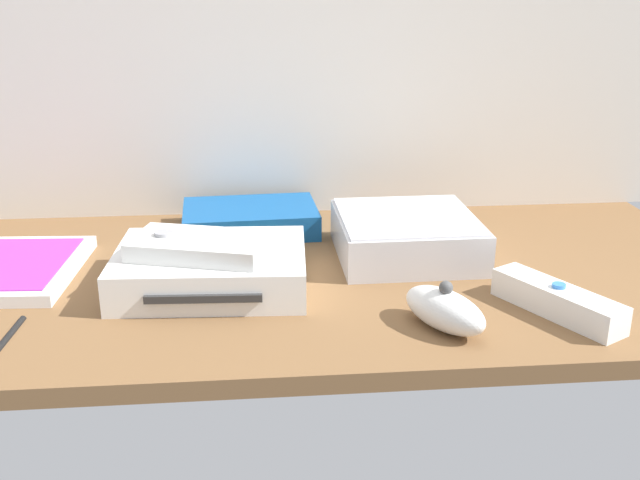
{
  "coord_description": "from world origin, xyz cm",
  "views": [
    {
      "loc": [
        -7.42,
        -80.83,
        33.28
      ],
      "look_at": [
        0.0,
        0.0,
        4.0
      ],
      "focal_mm": 41.52,
      "sensor_mm": 36.0,
      "label": 1
    }
  ],
  "objects_px": {
    "remote_wand": "(557,301)",
    "remote_classic_pad": "(199,246)",
    "game_case": "(18,269)",
    "mini_computer": "(406,236)",
    "stylus_pen": "(6,336)",
    "game_console": "(211,268)",
    "network_router": "(250,219)",
    "remote_nunchuk": "(445,310)"
  },
  "relations": [
    {
      "from": "network_router",
      "to": "remote_nunchuk",
      "type": "bearing_deg",
      "value": -62.13
    },
    {
      "from": "remote_wand",
      "to": "remote_classic_pad",
      "type": "xyz_separation_m",
      "value": [
        -0.37,
        0.09,
        0.04
      ]
    },
    {
      "from": "stylus_pen",
      "to": "mini_computer",
      "type": "bearing_deg",
      "value": 23.56
    },
    {
      "from": "game_case",
      "to": "remote_classic_pad",
      "type": "bearing_deg",
      "value": -14.21
    },
    {
      "from": "remote_wand",
      "to": "network_router",
      "type": "bearing_deg",
      "value": 107.68
    },
    {
      "from": "game_console",
      "to": "game_case",
      "type": "bearing_deg",
      "value": 168.98
    },
    {
      "from": "remote_classic_pad",
      "to": "network_router",
      "type": "bearing_deg",
      "value": 90.64
    },
    {
      "from": "network_router",
      "to": "stylus_pen",
      "type": "distance_m",
      "value": 0.38
    },
    {
      "from": "game_console",
      "to": "network_router",
      "type": "relative_size",
      "value": 1.17
    },
    {
      "from": "remote_classic_pad",
      "to": "stylus_pen",
      "type": "relative_size",
      "value": 1.78
    },
    {
      "from": "remote_wand",
      "to": "remote_nunchuk",
      "type": "height_order",
      "value": "remote_nunchuk"
    },
    {
      "from": "game_case",
      "to": "network_router",
      "type": "xyz_separation_m",
      "value": [
        0.27,
        0.13,
        0.01
      ]
    },
    {
      "from": "game_console",
      "to": "remote_nunchuk",
      "type": "height_order",
      "value": "remote_nunchuk"
    },
    {
      "from": "network_router",
      "to": "stylus_pen",
      "type": "bearing_deg",
      "value": -131.27
    },
    {
      "from": "mini_computer",
      "to": "stylus_pen",
      "type": "relative_size",
      "value": 1.91
    },
    {
      "from": "game_console",
      "to": "stylus_pen",
      "type": "xyz_separation_m",
      "value": [
        -0.19,
        -0.11,
        -0.02
      ]
    },
    {
      "from": "game_console",
      "to": "network_router",
      "type": "height_order",
      "value": "game_console"
    },
    {
      "from": "game_console",
      "to": "remote_wand",
      "type": "xyz_separation_m",
      "value": [
        0.36,
        -0.1,
        -0.01
      ]
    },
    {
      "from": "game_case",
      "to": "remote_nunchuk",
      "type": "bearing_deg",
      "value": -17.96
    },
    {
      "from": "network_router",
      "to": "remote_nunchuk",
      "type": "height_order",
      "value": "remote_nunchuk"
    },
    {
      "from": "remote_nunchuk",
      "to": "remote_wand",
      "type": "bearing_deg",
      "value": -21.58
    },
    {
      "from": "game_case",
      "to": "remote_nunchuk",
      "type": "height_order",
      "value": "remote_nunchuk"
    },
    {
      "from": "remote_wand",
      "to": "remote_classic_pad",
      "type": "relative_size",
      "value": 0.92
    },
    {
      "from": "game_console",
      "to": "stylus_pen",
      "type": "relative_size",
      "value": 2.42
    },
    {
      "from": "mini_computer",
      "to": "remote_classic_pad",
      "type": "bearing_deg",
      "value": -160.07
    },
    {
      "from": "game_case",
      "to": "stylus_pen",
      "type": "relative_size",
      "value": 2.2
    },
    {
      "from": "mini_computer",
      "to": "remote_wand",
      "type": "distance_m",
      "value": 0.22
    },
    {
      "from": "network_router",
      "to": "stylus_pen",
      "type": "height_order",
      "value": "network_router"
    },
    {
      "from": "mini_computer",
      "to": "game_case",
      "type": "height_order",
      "value": "mini_computer"
    },
    {
      "from": "game_case",
      "to": "network_router",
      "type": "height_order",
      "value": "network_router"
    },
    {
      "from": "remote_classic_pad",
      "to": "stylus_pen",
      "type": "xyz_separation_m",
      "value": [
        -0.18,
        -0.1,
        -0.05
      ]
    },
    {
      "from": "game_case",
      "to": "mini_computer",
      "type": "bearing_deg",
      "value": 6.09
    },
    {
      "from": "network_router",
      "to": "remote_nunchuk",
      "type": "xyz_separation_m",
      "value": [
        0.19,
        -0.32,
        0.0
      ]
    },
    {
      "from": "mini_computer",
      "to": "remote_classic_pad",
      "type": "height_order",
      "value": "remote_classic_pad"
    },
    {
      "from": "mini_computer",
      "to": "stylus_pen",
      "type": "distance_m",
      "value": 0.47
    },
    {
      "from": "mini_computer",
      "to": "network_router",
      "type": "xyz_separation_m",
      "value": [
        -0.19,
        0.11,
        -0.01
      ]
    },
    {
      "from": "mini_computer",
      "to": "stylus_pen",
      "type": "bearing_deg",
      "value": -156.44
    },
    {
      "from": "game_console",
      "to": "stylus_pen",
      "type": "bearing_deg",
      "value": -147.19
    },
    {
      "from": "game_case",
      "to": "remote_wand",
      "type": "xyz_separation_m",
      "value": [
        0.59,
        -0.16,
        0.01
      ]
    },
    {
      "from": "mini_computer",
      "to": "network_router",
      "type": "relative_size",
      "value": 0.92
    },
    {
      "from": "mini_computer",
      "to": "remote_classic_pad",
      "type": "xyz_separation_m",
      "value": [
        -0.25,
        -0.09,
        0.03
      ]
    },
    {
      "from": "remote_wand",
      "to": "remote_classic_pad",
      "type": "distance_m",
      "value": 0.38
    }
  ]
}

